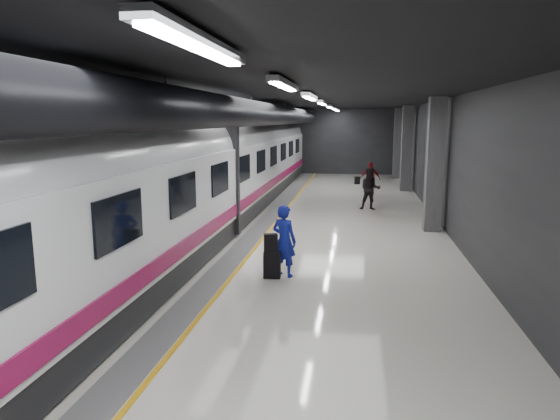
{
  "coord_description": "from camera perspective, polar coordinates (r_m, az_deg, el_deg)",
  "views": [
    {
      "loc": [
        1.97,
        -15.36,
        3.74
      ],
      "look_at": [
        -0.04,
        -2.35,
        1.36
      ],
      "focal_mm": 32.0,
      "sensor_mm": 36.0,
      "label": 1
    }
  ],
  "objects": [
    {
      "name": "traveler_far_a",
      "position": [
        21.3,
        10.27,
        2.37
      ],
      "size": [
        0.88,
        0.69,
        1.77
      ],
      "primitive_type": "imported",
      "rotation": [
        0.0,
        0.0,
        0.02
      ],
      "color": "black",
      "rests_on": "ground"
    },
    {
      "name": "traveler_main",
      "position": [
        12.02,
        0.48,
        -3.54
      ],
      "size": [
        0.76,
        0.65,
        1.76
      ],
      "primitive_type": "imported",
      "rotation": [
        0.0,
        0.0,
        2.72
      ],
      "color": "#1723AE",
      "rests_on": "ground"
    },
    {
      "name": "platform_hall",
      "position": [
        16.47,
        0.93,
        9.53
      ],
      "size": [
        10.02,
        40.02,
        4.51
      ],
      "color": "black",
      "rests_on": "ground"
    },
    {
      "name": "traveler_far_b",
      "position": [
        25.48,
        10.27,
        3.55
      ],
      "size": [
        1.01,
        0.47,
        1.69
      ],
      "primitive_type": "imported",
      "rotation": [
        0.0,
        0.0,
        -0.06
      ],
      "color": "maroon",
      "rests_on": "ground"
    },
    {
      "name": "suitcase_far",
      "position": [
        29.92,
        8.8,
        3.37
      ],
      "size": [
        0.35,
        0.29,
        0.45
      ],
      "primitive_type": "cube",
      "rotation": [
        0.0,
        0.0,
        0.34
      ],
      "color": "black",
      "rests_on": "ground"
    },
    {
      "name": "train",
      "position": [
        16.31,
        -9.94,
        4.2
      ],
      "size": [
        3.05,
        38.0,
        4.05
      ],
      "color": "black",
      "rests_on": "ground"
    },
    {
      "name": "suitcase_main",
      "position": [
        12.03,
        -0.91,
        -6.24
      ],
      "size": [
        0.41,
        0.28,
        0.65
      ],
      "primitive_type": "cube",
      "rotation": [
        0.0,
        0.0,
        0.05
      ],
      "color": "black",
      "rests_on": "ground"
    },
    {
      "name": "shoulder_bag",
      "position": [
        11.86,
        -1.06,
        -3.76
      ],
      "size": [
        0.36,
        0.25,
        0.43
      ],
      "primitive_type": "cube",
      "rotation": [
        0.0,
        0.0,
        0.26
      ],
      "color": "black",
      "rests_on": "suitcase_main"
    },
    {
      "name": "ground",
      "position": [
        15.93,
        1.45,
        -3.35
      ],
      "size": [
        40.0,
        40.0,
        0.0
      ],
      "primitive_type": "plane",
      "color": "silver",
      "rests_on": "ground"
    }
  ]
}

